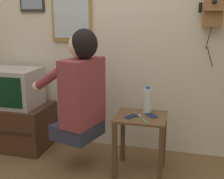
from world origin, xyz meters
TOP-DOWN VIEW (x-y plane):
  - wall_back at (0.00, 1.25)m, footprint 6.80×0.05m
  - side_table at (0.51, 0.73)m, footprint 0.45×0.39m
  - person at (-0.02, 0.64)m, footprint 0.62×0.55m
  - tv_stand at (-0.91, 0.94)m, footprint 0.75×0.52m
  - television at (-0.90, 0.93)m, footprint 0.53×0.41m
  - wall_phone_antique at (1.08, 1.16)m, footprint 0.21×0.18m
  - wall_mirror at (-0.32, 1.21)m, footprint 0.44×0.03m
  - cell_phone_held at (0.43, 0.68)m, footprint 0.12×0.14m
  - cell_phone_spare at (0.60, 0.75)m, footprint 0.12×0.13m
  - water_bottle at (0.56, 0.82)m, footprint 0.07×0.07m
  - toothbrush at (0.54, 0.63)m, footprint 0.11×0.17m

SIDE VIEW (x-z plane):
  - tv_stand at x=-0.91m, z-range 0.00..0.48m
  - side_table at x=0.51m, z-range 0.14..0.69m
  - cell_phone_held at x=0.43m, z-range 0.55..0.57m
  - cell_phone_spare at x=0.60m, z-range 0.55..0.57m
  - toothbrush at x=0.54m, z-range 0.55..0.57m
  - water_bottle at x=0.56m, z-range 0.55..0.80m
  - television at x=-0.90m, z-range 0.48..0.88m
  - person at x=-0.02m, z-range 0.30..1.30m
  - wall_back at x=0.00m, z-range 0.00..2.55m
  - wall_mirror at x=-0.32m, z-range 1.16..1.88m
  - wall_phone_antique at x=1.08m, z-range 1.12..1.92m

